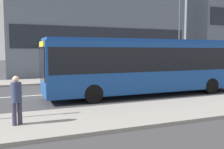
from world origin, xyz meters
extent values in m
plane|color=#3A3A3D|center=(0.00, 0.00, 0.00)|extent=(120.00, 120.00, 0.00)
cube|color=gray|center=(0.00, -6.25, 0.07)|extent=(44.00, 3.50, 0.13)
cube|color=gray|center=(0.00, 6.25, 0.07)|extent=(44.00, 3.50, 0.13)
cube|color=silver|center=(0.00, 0.00, 0.00)|extent=(41.80, 0.16, 0.01)
cube|color=slate|center=(6.87, 11.63, 7.19)|extent=(19.74, 4.26, 14.38)
cube|color=#1E232D|center=(6.87, 9.47, 3.95)|extent=(18.95, 0.08, 2.20)
cube|color=#194793|center=(5.01, -2.26, 1.72)|extent=(12.16, 2.50, 2.82)
cube|color=black|center=(5.01, -2.26, 2.15)|extent=(11.91, 2.53, 1.30)
cube|color=#194793|center=(5.01, -2.26, 3.20)|extent=(11.97, 2.30, 0.14)
cube|color=black|center=(-1.09, -2.26, 1.98)|extent=(0.05, 2.20, 1.69)
cube|color=yellow|center=(-1.09, -2.26, 2.92)|extent=(0.04, 1.75, 0.32)
cylinder|color=black|center=(1.24, -3.39, 0.48)|extent=(0.96, 0.28, 0.96)
cylinder|color=black|center=(1.24, -1.12, 0.48)|extent=(0.96, 0.28, 0.96)
cylinder|color=black|center=(8.78, -3.39, 0.48)|extent=(0.96, 0.28, 0.96)
cylinder|color=black|center=(8.78, -1.12, 0.48)|extent=(0.96, 0.28, 0.96)
cube|color=black|center=(16.01, 3.48, 0.49)|extent=(4.44, 1.86, 0.68)
cube|color=#21262B|center=(15.88, 3.48, 1.11)|extent=(2.44, 1.64, 0.56)
cylinder|color=black|center=(17.39, 4.31, 0.30)|extent=(0.60, 0.18, 0.60)
cylinder|color=black|center=(14.64, 2.64, 0.30)|extent=(0.60, 0.18, 0.60)
cylinder|color=black|center=(14.64, 4.31, 0.30)|extent=(0.60, 0.18, 0.60)
cylinder|color=#383347|center=(-2.48, -6.36, 0.52)|extent=(0.15, 0.15, 0.77)
cylinder|color=#383347|center=(-2.30, -6.27, 0.52)|extent=(0.15, 0.15, 0.77)
cylinder|color=#2D3856|center=(-2.39, -6.31, 1.24)|extent=(0.34, 0.34, 0.67)
sphere|color=beige|center=(-2.39, -6.31, 1.68)|extent=(0.22, 0.22, 0.22)
cylinder|color=#4C4C51|center=(12.80, 5.20, 4.12)|extent=(0.14, 0.14, 7.97)
camera|label=1|loc=(-2.50, -15.15, 2.62)|focal=40.00mm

